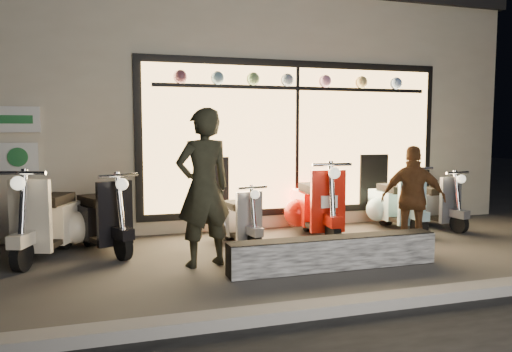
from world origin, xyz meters
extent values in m
plane|color=#383533|center=(0.00, 0.00, 0.00)|extent=(40.00, 40.00, 0.00)
cube|color=slate|center=(0.00, -2.00, 0.06)|extent=(40.00, 0.25, 0.12)
cube|color=beige|center=(0.00, 5.00, 2.00)|extent=(10.00, 6.00, 4.00)
cube|color=black|center=(0.00, 5.00, 4.10)|extent=(10.20, 6.20, 0.20)
cube|color=black|center=(0.80, 1.98, 1.55)|extent=(5.45, 0.06, 2.65)
cube|color=#FFBF6B|center=(0.80, 1.94, 1.55)|extent=(5.20, 0.04, 2.40)
cube|color=black|center=(0.80, 1.90, 2.40)|extent=(4.90, 0.06, 0.06)
cube|color=white|center=(-3.60, 1.96, 1.85)|extent=(0.65, 0.04, 0.38)
cube|color=white|center=(-3.60, 1.96, 1.30)|extent=(0.55, 0.04, 0.42)
cube|color=black|center=(0.26, -0.65, 0.20)|extent=(2.67, 0.28, 0.40)
cylinder|color=black|center=(-0.42, 0.44, 0.15)|extent=(0.13, 0.30, 0.29)
cylinder|color=black|center=(-0.57, 1.29, 0.15)|extent=(0.15, 0.30, 0.29)
cube|color=#B8B8BD|center=(-0.45, 0.62, 0.48)|extent=(0.40, 0.13, 0.70)
cube|color=#B8B8BD|center=(-0.55, 1.20, 0.33)|extent=(0.46, 0.65, 0.39)
cube|color=black|center=(-0.54, 1.12, 0.56)|extent=(0.32, 0.51, 0.10)
sphere|color=#FFF2CC|center=(-0.42, 0.44, 0.81)|extent=(0.15, 0.15, 0.13)
cylinder|color=black|center=(0.75, 0.37, 0.19)|extent=(0.15, 0.40, 0.39)
cylinder|color=black|center=(0.86, 1.51, 0.19)|extent=(0.17, 0.40, 0.39)
cube|color=red|center=(0.77, 0.61, 0.64)|extent=(0.53, 0.13, 0.94)
cube|color=red|center=(0.85, 1.40, 0.43)|extent=(0.55, 0.84, 0.53)
cube|color=black|center=(0.84, 1.28, 0.75)|extent=(0.38, 0.67, 0.14)
sphere|color=#FFF2CC|center=(0.75, 0.36, 1.08)|extent=(0.19, 0.19, 0.17)
cylinder|color=black|center=(-2.19, 0.53, 0.18)|extent=(0.24, 0.37, 0.36)
cylinder|color=black|center=(-2.62, 1.49, 0.18)|extent=(0.26, 0.38, 0.36)
cube|color=black|center=(-2.28, 0.73, 0.59)|extent=(0.47, 0.26, 0.87)
cube|color=black|center=(-2.57, 1.40, 0.40)|extent=(0.71, 0.86, 0.49)
cube|color=black|center=(-2.53, 1.30, 0.70)|extent=(0.51, 0.66, 0.13)
sphere|color=#FFF2CC|center=(-2.18, 0.52, 1.00)|extent=(0.21, 0.21, 0.16)
cylinder|color=black|center=(-3.38, 0.37, 0.19)|extent=(0.24, 0.40, 0.38)
cylinder|color=black|center=(-2.98, 1.42, 0.19)|extent=(0.26, 0.41, 0.38)
cube|color=beige|center=(-3.29, 0.59, 0.63)|extent=(0.51, 0.26, 0.92)
cube|color=beige|center=(-3.02, 1.32, 0.43)|extent=(0.72, 0.91, 0.52)
cube|color=black|center=(-3.06, 1.21, 0.74)|extent=(0.52, 0.70, 0.14)
sphere|color=#FFF2CC|center=(-3.38, 0.36, 1.07)|extent=(0.22, 0.22, 0.17)
cylinder|color=black|center=(2.34, 0.56, 0.18)|extent=(0.12, 0.36, 0.35)
cylinder|color=black|center=(2.37, 1.60, 0.18)|extent=(0.14, 0.36, 0.35)
cube|color=#96CAD5|center=(2.34, 0.78, 0.58)|extent=(0.48, 0.09, 0.85)
cube|color=#96CAD5|center=(2.37, 1.49, 0.39)|extent=(0.46, 0.74, 0.48)
cube|color=black|center=(2.36, 1.39, 0.68)|extent=(0.31, 0.59, 0.12)
sphere|color=#FFF2CC|center=(2.34, 0.55, 0.98)|extent=(0.16, 0.16, 0.16)
cylinder|color=black|center=(3.16, 0.64, 0.16)|extent=(0.14, 0.33, 0.32)
cylinder|color=black|center=(3.01, 1.58, 0.16)|extent=(0.16, 0.34, 0.32)
cube|color=slate|center=(3.13, 0.84, 0.53)|extent=(0.44, 0.13, 0.78)
cube|color=slate|center=(3.03, 1.48, 0.36)|extent=(0.50, 0.72, 0.44)
cube|color=black|center=(3.04, 1.39, 0.63)|extent=(0.35, 0.57, 0.11)
sphere|color=#FFF2CC|center=(3.16, 0.63, 0.90)|extent=(0.16, 0.16, 0.14)
imported|color=black|center=(-1.23, -0.02, 0.99)|extent=(0.81, 0.63, 1.97)
imported|color=brown|center=(1.72, -0.15, 0.74)|extent=(0.93, 0.74, 1.48)
camera|label=1|loc=(-2.43, -6.08, 1.71)|focal=35.00mm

